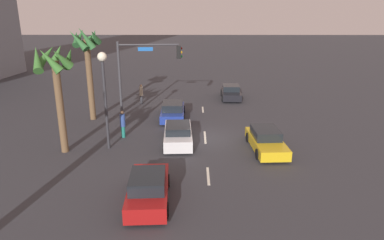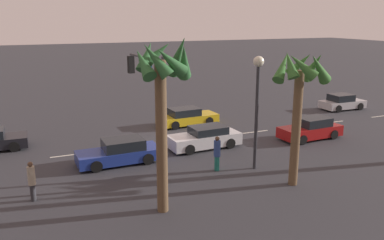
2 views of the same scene
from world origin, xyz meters
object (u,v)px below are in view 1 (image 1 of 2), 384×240
Objects in this scene: car_3 at (148,188)px; palm_tree_0 at (55,72)px; car_5 at (178,134)px; streetlamp at (104,82)px; pedestrian_0 at (141,93)px; palm_tree_1 at (86,51)px; car_2 at (231,92)px; pedestrian_1 at (123,123)px; traffic_signal at (141,69)px; car_4 at (173,111)px; car_0 at (266,140)px.

car_3 is 0.67× the size of palm_tree_0.
streetlamp reaches higher than car_5.
pedestrian_0 is at bearing -14.63° from palm_tree_0.
palm_tree_0 is 0.90× the size of palm_tree_1.
car_2 is 14.22m from pedestrian_1.
palm_tree_0 reaches higher than car_2.
palm_tree_0 is 6.77m from palm_tree_1.
car_3 reaches higher than car_2.
pedestrian_0 is (5.94, 0.97, -3.27)m from traffic_signal.
palm_tree_0 is at bearing -178.68° from palm_tree_1.
car_4 is 8.35m from streetlamp.
palm_tree_1 reaches higher than car_4.
traffic_signal reaches higher than streetlamp.
car_0 is 13.51m from car_2.
car_5 is (-5.59, -0.69, 0.01)m from car_4.
car_0 is 0.75× the size of traffic_signal.
car_5 is 0.74× the size of traffic_signal.
palm_tree_0 is at bearing 138.34° from car_4.
car_5 reaches higher than car_0.
traffic_signal is (-1.21, 2.29, 3.62)m from car_4.
car_5 is at bearing -105.64° from pedestrian_1.
car_5 is 8.44m from palm_tree_0.
car_3 is 7.51m from car_5.
pedestrian_0 is at bearing 103.52° from car_2.
car_5 is 2.52× the size of pedestrian_0.
car_0 and car_2 have the same top height.
car_3 is 2.34× the size of pedestrian_1.
car_4 is at bearing 7.02° from car_5.
car_3 is at bearing -170.57° from traffic_signal.
car_2 is 18.79m from palm_tree_0.
streetlamp is 2.82m from palm_tree_0.
car_4 is (-6.82, 5.42, 0.02)m from car_2.
car_0 is 10.81m from traffic_signal.
streetlamp is at bearing 165.07° from pedestrian_1.
pedestrian_1 is (-4.51, 3.17, 0.38)m from car_4.
palm_tree_0 is at bearing 103.03° from streetlamp.
car_4 reaches higher than car_2.
palm_tree_1 is (4.12, 3.35, 4.47)m from pedestrian_1.
car_4 is 0.70× the size of palm_tree_0.
car_5 is 0.70× the size of palm_tree_0.
car_3 is 8.17m from streetlamp.
traffic_signal reaches higher than pedestrian_1.
car_4 is 4.45m from traffic_signal.
pedestrian_1 reaches higher than car_3.
car_0 is 9.72m from pedestrian_1.
traffic_signal is 1.03× the size of streetlamp.
car_2 is 0.90× the size of car_4.
pedestrian_1 is 0.26× the size of palm_tree_1.
palm_tree_0 is (-13.97, 11.78, 4.39)m from car_2.
car_0 is 2.46× the size of pedestrian_1.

